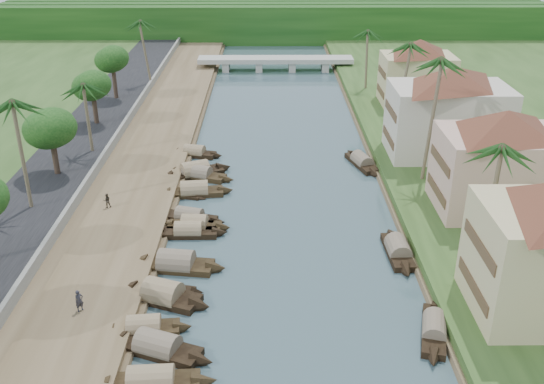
{
  "coord_description": "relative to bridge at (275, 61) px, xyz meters",
  "views": [
    {
      "loc": [
        -1.45,
        -37.49,
        27.4
      ],
      "look_at": [
        -1.05,
        15.97,
        2.0
      ],
      "focal_mm": 40.0,
      "sensor_mm": 36.0,
      "label": 1
    }
  ],
  "objects": [
    {
      "name": "bridge",
      "position": [
        0.0,
        0.0,
        0.0
      ],
      "size": [
        28.0,
        4.0,
        2.4
      ],
      "color": "#A4A49A",
      "rests_on": "ground"
    },
    {
      "name": "sampan_13",
      "position": [
        -10.27,
        -41.65,
        -1.31
      ],
      "size": [
        7.27,
        3.11,
        1.99
      ],
      "rotation": [
        0.0,
        0.0,
        -0.24
      ],
      "color": "black",
      "rests_on": "ground"
    },
    {
      "name": "sampan_12",
      "position": [
        -9.28,
        -48.08,
        -1.31
      ],
      "size": [
        9.01,
        4.5,
        2.14
      ],
      "rotation": [
        0.0,
        0.0,
        -0.34
      ],
      "color": "black",
      "rests_on": "ground"
    },
    {
      "name": "sampan_6",
      "position": [
        -9.08,
        -66.61,
        -1.3
      ],
      "size": [
        8.79,
        3.15,
        2.53
      ],
      "rotation": [
        0.0,
        0.0,
        -0.14
      ],
      "color": "black",
      "rests_on": "ground"
    },
    {
      "name": "canoe_2",
      "position": [
        -10.4,
        -52.99,
        -1.62
      ],
      "size": [
        5.48,
        2.17,
        0.79
      ],
      "rotation": [
        0.0,
        0.0,
        -0.26
      ],
      "color": "black",
      "rests_on": "ground"
    },
    {
      "name": "sampan_2",
      "position": [
        -8.79,
        -80.39,
        -1.31
      ],
      "size": [
        8.57,
        2.24,
        2.23
      ],
      "rotation": [
        0.0,
        0.0,
        0.06
      ],
      "color": "black",
      "rests_on": "ground"
    },
    {
      "name": "tree_3",
      "position": [
        -24.0,
        -49.85,
        4.65
      ],
      "size": [
        4.96,
        4.96,
        7.09
      ],
      "color": "#4A362A",
      "rests_on": "ground"
    },
    {
      "name": "building_mid",
      "position": [
        19.99,
        -58.0,
        4.41
      ],
      "size": [
        14.11,
        14.11,
        9.7
      ],
      "color": "tan",
      "rests_on": "right_bank"
    },
    {
      "name": "palm_1",
      "position": [
        16.0,
        -67.36,
        9.06
      ],
      "size": [
        3.2,
        3.2,
        11.36
      ],
      "color": "brown",
      "rests_on": "ground"
    },
    {
      "name": "right_bank",
      "position": [
        19.0,
        -52.0,
        -1.12
      ],
      "size": [
        16.0,
        180.0,
        1.2
      ],
      "primitive_type": "cube",
      "color": "#29431A",
      "rests_on": "ground"
    },
    {
      "name": "palm_7",
      "position": [
        14.0,
        -16.09,
        8.11
      ],
      "size": [
        3.2,
        3.2,
        10.38
      ],
      "color": "brown",
      "rests_on": "ground"
    },
    {
      "name": "sampan_4",
      "position": [
        -10.21,
        -75.03,
        -1.31
      ],
      "size": [
        7.03,
        2.12,
        2.0
      ],
      "rotation": [
        0.0,
        0.0,
        0.09
      ],
      "color": "black",
      "rests_on": "ground"
    },
    {
      "name": "sampan_7",
      "position": [
        -8.72,
        -61.1,
        -1.31
      ],
      "size": [
        7.3,
        1.71,
        1.98
      ],
      "rotation": [
        0.0,
        0.0,
        0.0
      ],
      "color": "black",
      "rests_on": "ground"
    },
    {
      "name": "tree_5",
      "position": [
        -24.0,
        -21.84,
        5.35
      ],
      "size": [
        4.38,
        4.38,
        7.59
      ],
      "color": "#4A362A",
      "rests_on": "ground"
    },
    {
      "name": "palm_6",
      "position": [
        -22.0,
        -43.29,
        7.37
      ],
      "size": [
        3.2,
        3.2,
        9.41
      ],
      "color": "brown",
      "rests_on": "ground"
    },
    {
      "name": "palm_3",
      "position": [
        16.0,
        -32.76,
        9.54
      ],
      "size": [
        3.2,
        3.2,
        11.86
      ],
      "color": "brown",
      "rests_on": "ground"
    },
    {
      "name": "building_far",
      "position": [
        18.99,
        -44.0,
        4.66
      ],
      "size": [
        15.59,
        15.59,
        10.2
      ],
      "color": "beige",
      "rests_on": "right_bank"
    },
    {
      "name": "sampan_9",
      "position": [
        -8.96,
        -58.19,
        -1.32
      ],
      "size": [
        7.51,
        3.45,
        1.92
      ],
      "rotation": [
        0.0,
        0.0,
        -0.28
      ],
      "color": "black",
      "rests_on": "ground"
    },
    {
      "name": "treeline",
      "position": [
        -0.0,
        28.0,
        2.28
      ],
      "size": [
        120.0,
        14.0,
        8.0
      ],
      "color": "#11390F",
      "rests_on": "ground"
    },
    {
      "name": "palm_8",
      "position": [
        -20.5,
        -13.51,
        9.15
      ],
      "size": [
        3.2,
        3.2,
        11.24
      ],
      "color": "brown",
      "rests_on": "ground"
    },
    {
      "name": "person_near",
      "position": [
        -15.06,
        -73.43,
        -0.07
      ],
      "size": [
        0.73,
        0.72,
        1.7
      ],
      "primitive_type": "imported",
      "rotation": [
        0.0,
        0.0,
        0.73
      ],
      "color": "#2B2B34",
      "rests_on": "left_bank"
    },
    {
      "name": "sampan_11",
      "position": [
        -9.57,
        -47.45,
        -1.3
      ],
      "size": [
        8.76,
        5.39,
        2.48
      ],
      "rotation": [
        0.0,
        0.0,
        0.43
      ],
      "color": "black",
      "rests_on": "ground"
    },
    {
      "name": "ground",
      "position": [
        -0.0,
        -72.0,
        -1.72
      ],
      "size": [
        220.0,
        220.0,
        0.0
      ],
      "primitive_type": "plane",
      "color": "#3B5259",
      "rests_on": "ground"
    },
    {
      "name": "sampan_15",
      "position": [
        9.76,
        -64.56,
        -1.31
      ],
      "size": [
        2.07,
        8.18,
        2.18
      ],
      "rotation": [
        0.0,
        0.0,
        1.6
      ],
      "color": "black",
      "rests_on": "ground"
    },
    {
      "name": "sampan_10",
      "position": [
        -9.1,
        -52.48,
        -1.3
      ],
      "size": [
        8.44,
        2.68,
        2.28
      ],
      "rotation": [
        0.0,
        0.0,
        0.11
      ],
      "color": "black",
      "rests_on": "ground"
    },
    {
      "name": "sampan_14",
      "position": [
        10.21,
        -75.3,
        -1.31
      ],
      "size": [
        3.37,
        8.02,
        1.95
      ],
      "rotation": [
        0.0,
        0.0,
        1.32
      ],
      "color": "black",
      "rests_on": "ground"
    },
    {
      "name": "sampan_5",
      "position": [
        -9.5,
        -71.1,
        -1.3
      ],
      "size": [
        8.36,
        4.82,
        2.57
      ],
      "rotation": [
        0.0,
        0.0,
        -0.37
      ],
      "color": "black",
      "rests_on": "ground"
    },
    {
      "name": "left_bank",
      "position": [
        -16.0,
        -52.0,
        -1.32
      ],
      "size": [
        10.0,
        180.0,
        0.8
      ],
      "primitive_type": "cube",
      "color": "brown",
      "rests_on": "ground"
    },
    {
      "name": "person_far",
      "position": [
        -17.05,
        -56.82,
        -0.2
      ],
      "size": [
        0.84,
        0.74,
        1.44
      ],
      "primitive_type": "imported",
      "rotation": [
        0.0,
        0.0,
        3.46
      ],
      "color": "#373126",
      "rests_on": "left_bank"
    },
    {
      "name": "sampan_16",
      "position": [
        9.47,
        -44.7,
        -1.31
      ],
      "size": [
        3.97,
        8.46,
        2.06
      ],
      "rotation": [
        0.0,
        0.0,
        1.87
      ],
      "color": "black",
      "rests_on": "ground"
    },
    {
      "name": "building_distant",
      "position": [
        19.99,
        -24.0,
        4.16
      ],
      "size": [
        12.62,
        12.62,
        9.2
      ],
      "color": "tan",
      "rests_on": "right_bank"
    },
    {
      "name": "tree_4",
      "position": [
        -24.0,
        -33.3,
        4.62
      ],
      "size": [
        4.46,
        4.46,
        6.86
      ],
      "color": "#4A362A",
      "rests_on": "ground"
    },
    {
      "name": "palm_5",
      "position": [
        -24.0,
        -57.82,
        9.72
      ],
      "size": [
        3.2,
        3.2,
        11.84
      ],
      "color": "brown",
      "rests_on": "ground"
    },
    {
      "name": "canoe_1",
      "position": [
        -9.13,
        -69.63,
        -1.62
      ],
      "size": [
        5.52,
        2.12,
        0.88
      ],
      "rotation": [
        0.0,
        0.0,
        -0.23
      ],
      "color": "black",
      "rests_on": "ground"
    },
    {
      "name": "road",
      "position": [
        -24.5,
        -52.0,
        -1.02
      ],
      "size": [
        8.0,
        180.0,
        1.4
      ],
      "primitive_type": "cube",
      "color": "black",
      "rests_on": "ground"
    },
    {
      "name": "sampan_8",
      "position": [
        -8.28,
        -59.94,
        -1.31
      ],
      "size": [
        7.02,
        2.23,
        2.15
      ],
      "rotation": [
        0.0,
        0.0,
        -0.08
      ],
      "color": "black",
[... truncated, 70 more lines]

